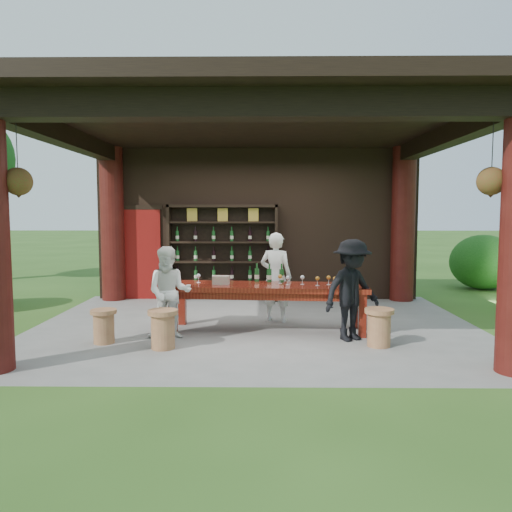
{
  "coord_description": "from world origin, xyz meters",
  "views": [
    {
      "loc": [
        0.11,
        -8.25,
        1.9
      ],
      "look_at": [
        0.0,
        0.4,
        1.15
      ],
      "focal_mm": 35.0,
      "sensor_mm": 36.0,
      "label": 1
    }
  ],
  "objects_px": {
    "stool_far_left": "(104,325)",
    "guest_woman": "(169,292)",
    "host": "(276,277)",
    "napkin_basket": "(221,280)",
    "guest_man": "(352,290)",
    "stool_near_right": "(379,326)",
    "stool_near_left": "(163,328)",
    "wine_shelf": "(223,253)",
    "tasting_table": "(267,292)"
  },
  "relations": [
    {
      "from": "guest_man",
      "to": "napkin_basket",
      "type": "bearing_deg",
      "value": 132.99
    },
    {
      "from": "stool_near_right",
      "to": "guest_man",
      "type": "xyz_separation_m",
      "value": [
        -0.33,
        0.35,
        0.47
      ]
    },
    {
      "from": "stool_far_left",
      "to": "guest_woman",
      "type": "distance_m",
      "value": 1.06
    },
    {
      "from": "wine_shelf",
      "to": "host",
      "type": "height_order",
      "value": "wine_shelf"
    },
    {
      "from": "stool_far_left",
      "to": "guest_man",
      "type": "bearing_deg",
      "value": 3.5
    },
    {
      "from": "guest_man",
      "to": "napkin_basket",
      "type": "height_order",
      "value": "guest_man"
    },
    {
      "from": "stool_near_left",
      "to": "napkin_basket",
      "type": "bearing_deg",
      "value": 56.76
    },
    {
      "from": "wine_shelf",
      "to": "guest_woman",
      "type": "height_order",
      "value": "wine_shelf"
    },
    {
      "from": "wine_shelf",
      "to": "napkin_basket",
      "type": "bearing_deg",
      "value": -86.09
    },
    {
      "from": "stool_near_right",
      "to": "guest_woman",
      "type": "relative_size",
      "value": 0.39
    },
    {
      "from": "guest_woman",
      "to": "guest_man",
      "type": "height_order",
      "value": "guest_man"
    },
    {
      "from": "tasting_table",
      "to": "stool_far_left",
      "type": "bearing_deg",
      "value": -161.0
    },
    {
      "from": "stool_near_left",
      "to": "guest_woman",
      "type": "xyz_separation_m",
      "value": [
        -0.02,
        0.61,
        0.41
      ]
    },
    {
      "from": "stool_near_left",
      "to": "guest_woman",
      "type": "bearing_deg",
      "value": 91.58
    },
    {
      "from": "stool_near_right",
      "to": "host",
      "type": "xyz_separation_m",
      "value": [
        -1.43,
        1.65,
        0.49
      ]
    },
    {
      "from": "wine_shelf",
      "to": "guest_man",
      "type": "relative_size",
      "value": 1.56
    },
    {
      "from": "stool_near_left",
      "to": "stool_far_left",
      "type": "bearing_deg",
      "value": 163.08
    },
    {
      "from": "tasting_table",
      "to": "stool_near_left",
      "type": "xyz_separation_m",
      "value": [
        -1.47,
        -1.11,
        -0.34
      ]
    },
    {
      "from": "stool_far_left",
      "to": "guest_woman",
      "type": "height_order",
      "value": "guest_woman"
    },
    {
      "from": "guest_man",
      "to": "host",
      "type": "bearing_deg",
      "value": 99.94
    },
    {
      "from": "stool_near_left",
      "to": "stool_near_right",
      "type": "distance_m",
      "value": 3.06
    },
    {
      "from": "napkin_basket",
      "to": "stool_near_left",
      "type": "bearing_deg",
      "value": -123.24
    },
    {
      "from": "stool_far_left",
      "to": "napkin_basket",
      "type": "relative_size",
      "value": 1.92
    },
    {
      "from": "tasting_table",
      "to": "napkin_basket",
      "type": "xyz_separation_m",
      "value": [
        -0.75,
        0.0,
        0.19
      ]
    },
    {
      "from": "guest_man",
      "to": "wine_shelf",
      "type": "bearing_deg",
      "value": 92.95
    },
    {
      "from": "tasting_table",
      "to": "napkin_basket",
      "type": "bearing_deg",
      "value": 179.73
    },
    {
      "from": "stool_far_left",
      "to": "host",
      "type": "distance_m",
      "value": 3.02
    },
    {
      "from": "wine_shelf",
      "to": "host",
      "type": "xyz_separation_m",
      "value": [
        1.09,
        -2.05,
        -0.26
      ]
    },
    {
      "from": "stool_near_right",
      "to": "host",
      "type": "height_order",
      "value": "host"
    },
    {
      "from": "stool_near_left",
      "to": "host",
      "type": "relative_size",
      "value": 0.35
    },
    {
      "from": "tasting_table",
      "to": "napkin_basket",
      "type": "height_order",
      "value": "napkin_basket"
    },
    {
      "from": "wine_shelf",
      "to": "guest_woman",
      "type": "xyz_separation_m",
      "value": [
        -0.56,
        -3.25,
        -0.34
      ]
    },
    {
      "from": "wine_shelf",
      "to": "guest_man",
      "type": "bearing_deg",
      "value": -56.9
    },
    {
      "from": "stool_near_left",
      "to": "stool_near_right",
      "type": "height_order",
      "value": "stool_near_left"
    },
    {
      "from": "stool_near_left",
      "to": "guest_man",
      "type": "distance_m",
      "value": 2.81
    },
    {
      "from": "host",
      "to": "napkin_basket",
      "type": "xyz_separation_m",
      "value": [
        -0.9,
        -0.69,
        0.04
      ]
    },
    {
      "from": "stool_near_right",
      "to": "napkin_basket",
      "type": "bearing_deg",
      "value": 157.75
    },
    {
      "from": "stool_far_left",
      "to": "guest_man",
      "type": "xyz_separation_m",
      "value": [
        3.65,
        0.22,
        0.49
      ]
    },
    {
      "from": "wine_shelf",
      "to": "napkin_basket",
      "type": "distance_m",
      "value": 2.76
    },
    {
      "from": "stool_near_left",
      "to": "stool_far_left",
      "type": "relative_size",
      "value": 1.1
    },
    {
      "from": "wine_shelf",
      "to": "stool_near_left",
      "type": "relative_size",
      "value": 4.28
    },
    {
      "from": "stool_near_left",
      "to": "guest_man",
      "type": "bearing_deg",
      "value": 10.47
    },
    {
      "from": "wine_shelf",
      "to": "guest_man",
      "type": "height_order",
      "value": "wine_shelf"
    },
    {
      "from": "stool_near_left",
      "to": "stool_far_left",
      "type": "distance_m",
      "value": 0.96
    },
    {
      "from": "wine_shelf",
      "to": "tasting_table",
      "type": "bearing_deg",
      "value": -71.23
    },
    {
      "from": "stool_near_right",
      "to": "guest_woman",
      "type": "bearing_deg",
      "value": 171.69
    },
    {
      "from": "wine_shelf",
      "to": "guest_woman",
      "type": "distance_m",
      "value": 3.32
    },
    {
      "from": "stool_near_left",
      "to": "guest_man",
      "type": "xyz_separation_m",
      "value": [
        2.72,
        0.5,
        0.46
      ]
    },
    {
      "from": "tasting_table",
      "to": "stool_near_right",
      "type": "bearing_deg",
      "value": -30.95
    },
    {
      "from": "host",
      "to": "napkin_basket",
      "type": "relative_size",
      "value": 6.02
    }
  ]
}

